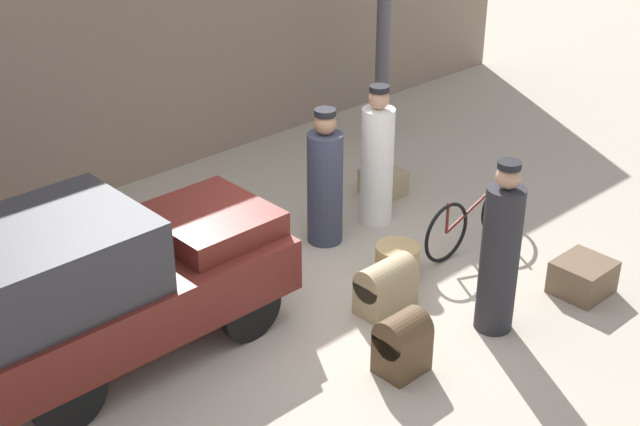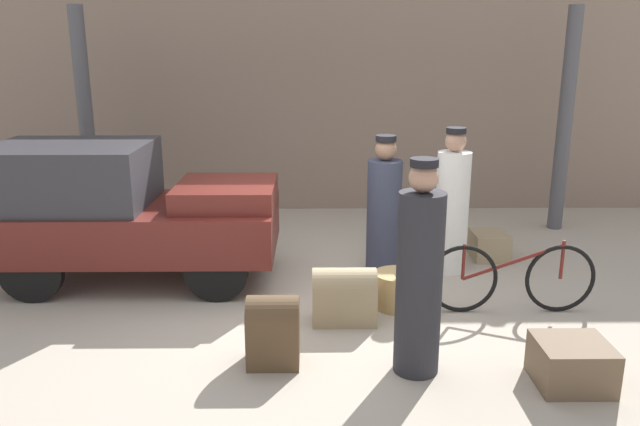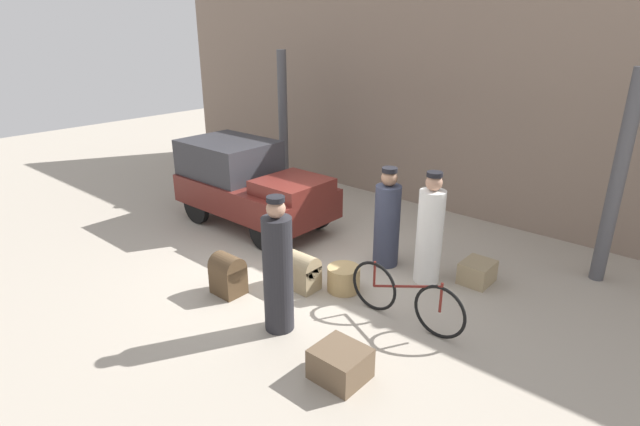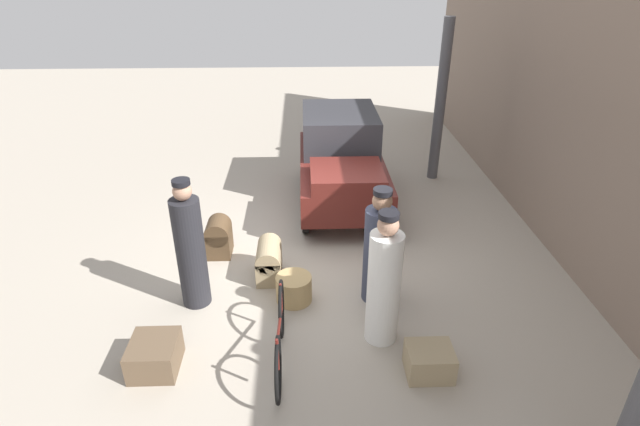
% 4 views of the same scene
% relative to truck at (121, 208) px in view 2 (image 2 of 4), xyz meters
% --- Properties ---
extents(ground_plane, '(30.00, 30.00, 0.00)m').
position_rel_truck_xyz_m(ground_plane, '(2.15, -0.69, -0.89)').
color(ground_plane, '#A89E8E').
extents(station_building_facade, '(16.00, 0.15, 4.50)m').
position_rel_truck_xyz_m(station_building_facade, '(2.15, 3.39, 1.36)').
color(station_building_facade, gray).
rests_on(station_building_facade, ground).
extents(canopy_pillar_left, '(0.22, 0.22, 3.30)m').
position_rel_truck_xyz_m(canopy_pillar_left, '(-1.07, 2.10, 0.76)').
color(canopy_pillar_left, '#4C4C51').
rests_on(canopy_pillar_left, ground).
extents(canopy_pillar_right, '(0.22, 0.22, 3.30)m').
position_rel_truck_xyz_m(canopy_pillar_right, '(6.02, 2.10, 0.76)').
color(canopy_pillar_right, '#4C4C51').
rests_on(canopy_pillar_right, ground).
extents(truck, '(3.27, 1.56, 1.65)m').
position_rel_truck_xyz_m(truck, '(0.00, 0.00, 0.00)').
color(truck, black).
rests_on(truck, ground).
extents(bicycle, '(1.78, 0.04, 0.79)m').
position_rel_truck_xyz_m(bicycle, '(4.36, -1.03, -0.51)').
color(bicycle, black).
rests_on(bicycle, ground).
extents(wicker_basket, '(0.50, 0.50, 0.39)m').
position_rel_truck_xyz_m(wicker_basket, '(3.18, -0.88, -0.70)').
color(wicker_basket, tan).
rests_on(wicker_basket, ground).
extents(porter_standing_middle, '(0.41, 0.41, 1.80)m').
position_rel_truck_xyz_m(porter_standing_middle, '(3.98, 0.23, -0.07)').
color(porter_standing_middle, white).
rests_on(porter_standing_middle, ground).
extents(porter_carrying_trunk, '(0.39, 0.39, 1.88)m').
position_rel_truck_xyz_m(porter_carrying_trunk, '(3.16, -2.25, -0.03)').
color(porter_carrying_trunk, '#232328').
rests_on(porter_carrying_trunk, ground).
extents(conductor_in_dark_uniform, '(0.43, 0.43, 1.70)m').
position_rel_truck_xyz_m(conductor_in_dark_uniform, '(3.15, 0.29, -0.12)').
color(conductor_in_dark_uniform, '#33384C').
rests_on(conductor_in_dark_uniform, ground).
extents(trunk_barrel_dark, '(0.65, 0.36, 0.58)m').
position_rel_truck_xyz_m(trunk_barrel_dark, '(2.58, -1.26, -0.59)').
color(trunk_barrel_dark, '#9E8966').
rests_on(trunk_barrel_dark, ground).
extents(suitcase_small_leather, '(0.45, 0.53, 0.35)m').
position_rel_truck_xyz_m(suitcase_small_leather, '(4.62, 0.71, -0.71)').
color(suitcase_small_leather, '#9E8966').
rests_on(suitcase_small_leather, ground).
extents(trunk_wicker_pale, '(0.59, 0.55, 0.38)m').
position_rel_truck_xyz_m(trunk_wicker_pale, '(4.42, -2.50, -0.70)').
color(trunk_wicker_pale, brown).
rests_on(trunk_wicker_pale, ground).
extents(suitcase_black_upright, '(0.46, 0.39, 0.64)m').
position_rel_truck_xyz_m(suitcase_black_upright, '(1.91, -2.11, -0.57)').
color(suitcase_black_upright, '#4C3823').
rests_on(suitcase_black_upright, ground).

